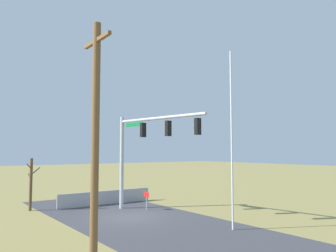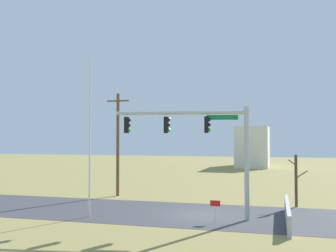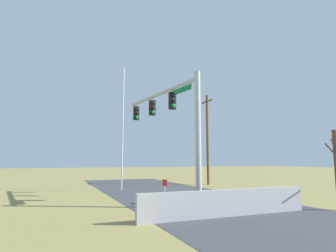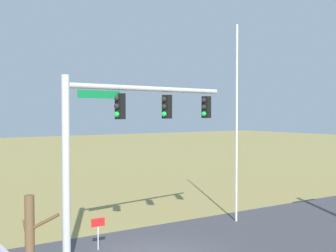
# 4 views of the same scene
# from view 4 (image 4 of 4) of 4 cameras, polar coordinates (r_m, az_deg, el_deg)

# --- Properties ---
(road_surface) EXTENTS (28.00, 8.00, 0.01)m
(road_surface) POSITION_cam_4_polar(r_m,az_deg,el_deg) (19.44, 8.70, -13.91)
(road_surface) COLOR #3D3D42
(road_surface) RESTS_ON ground_plane
(signal_mast) EXTENTS (7.69, 1.42, 6.51)m
(signal_mast) POSITION_cam_4_polar(r_m,az_deg,el_deg) (17.15, -5.78, -0.13)
(signal_mast) COLOR #B2B5BA
(signal_mast) RESTS_ON ground_plane
(flagpole) EXTENTS (0.10, 0.10, 9.39)m
(flagpole) POSITION_cam_4_polar(r_m,az_deg,el_deg) (22.04, 8.54, 0.31)
(flagpole) COLOR silver
(flagpole) RESTS_ON ground_plane
(open_sign) EXTENTS (0.56, 0.04, 1.22)m
(open_sign) POSITION_cam_4_polar(r_m,az_deg,el_deg) (17.99, -8.70, -12.24)
(open_sign) COLOR silver
(open_sign) RESTS_ON ground_plane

